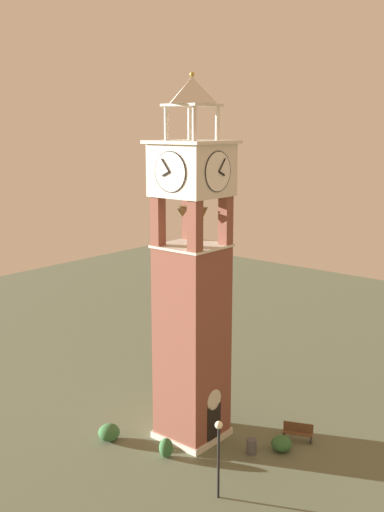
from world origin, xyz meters
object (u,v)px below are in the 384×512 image
object	(u,v)px
park_bench	(298,432)
lamp_post	(219,445)
trash_bin	(251,446)
clock_tower	(192,294)

from	to	relation	value
park_bench	lamp_post	bearing A→B (deg)	179.43
park_bench	trash_bin	world-z (taller)	park_bench
clock_tower	trash_bin	world-z (taller)	clock_tower
trash_bin	lamp_post	bearing A→B (deg)	-165.90
trash_bin	clock_tower	bearing A→B (deg)	98.15
clock_tower	lamp_post	size ratio (longest dim) A/B	5.10
clock_tower	lamp_post	bearing A→B (deg)	-128.31
clock_tower	lamp_post	world-z (taller)	clock_tower
lamp_post	clock_tower	bearing A→B (deg)	51.69
lamp_post	trash_bin	size ratio (longest dim) A/B	4.69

